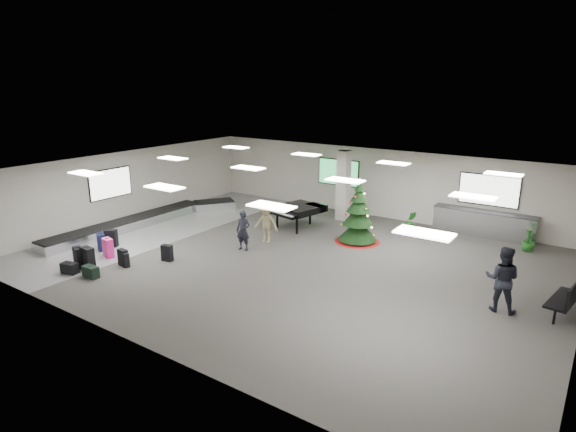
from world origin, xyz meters
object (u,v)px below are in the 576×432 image
Objects in this scene: baggage_carousel at (147,220)px; traveler_bench at (502,279)px; service_counter at (483,223)px; bench at (569,296)px; potted_plant_left at (410,221)px; pink_suitcase at (108,248)px; traveler_b at (266,223)px; potted_plant_right at (529,240)px; grand_piano at (298,210)px; christmas_tree at (358,220)px; traveler_a at (243,231)px.

baggage_carousel is 14.87m from traveler_bench.
bench is (3.61, -6.07, 0.06)m from service_counter.
traveler_bench is 2.08× the size of potted_plant_left.
pink_suitcase is 12.17m from potted_plant_left.
baggage_carousel is at bearing 176.50° from traveler_b.
potted_plant_right is at bearing 2.15° from potted_plant_left.
potted_plant_right is at bearing 27.38° from grand_piano.
grand_piano is 2.53× the size of potted_plant_left.
christmas_tree reaches higher than service_counter.
christmas_tree is 2.93× the size of potted_plant_right.
potted_plant_right reaches higher than pink_suitcase.
bench is at bearing -59.23° from service_counter.
christmas_tree is 2.79m from potted_plant_left.
christmas_tree is at bearing 170.67° from bench.
bench is at bearing -5.44° from traveler_a.
potted_plant_left is at bearing 63.10° from christmas_tree.
baggage_carousel is at bearing -150.89° from potted_plant_left.
service_counter is 2.57× the size of traveler_b.
bench is 10.76m from traveler_a.
grand_piano is at bearing -25.11° from traveler_bench.
traveler_bench is at bearing 0.06° from baggage_carousel.
baggage_carousel is at bearing -4.46° from traveler_bench.
pink_suitcase is 5.95m from traveler_b.
service_counter is 5.52× the size of pink_suitcase.
potted_plant_left is (-6.34, 4.97, -0.15)m from bench.
christmas_tree is at bearing 22.62° from traveler_b.
traveler_a is (-3.15, -3.33, -0.13)m from christmas_tree.
traveler_b is at bearing 9.86° from baggage_carousel.
potted_plant_right is (4.58, 0.17, -0.01)m from potted_plant_left.
christmas_tree reaches higher than pink_suitcase.
baggage_carousel is at bearing -160.31° from christmas_tree.
traveler_bench is (8.94, -1.01, 0.16)m from traveler_b.
baggage_carousel is 9.45m from christmas_tree.
baggage_carousel is 10.69× the size of potted_plant_left.
potted_plant_left is at bearing -54.40° from traveler_bench.
christmas_tree is at bearing -32.35° from traveler_bench.
bench is at bearing -71.19° from potted_plant_right.
traveler_a reaches higher than pink_suitcase.
traveler_b reaches higher than pink_suitcase.
potted_plant_left reaches higher than baggage_carousel.
bench is 1.16× the size of traveler_a.
bench is 8.06m from potted_plant_left.
traveler_a reaches higher than grand_piano.
traveler_b is 1.78× the size of potted_plant_right.
traveler_bench is 5.81m from potted_plant_right.
service_counter is 2.94m from potted_plant_left.
pink_suitcase is 0.39× the size of traveler_bench.
service_counter is 9.91m from traveler_a.
potted_plant_right is (14.70, 5.81, 0.23)m from baggage_carousel.
baggage_carousel is 16.47m from bench.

